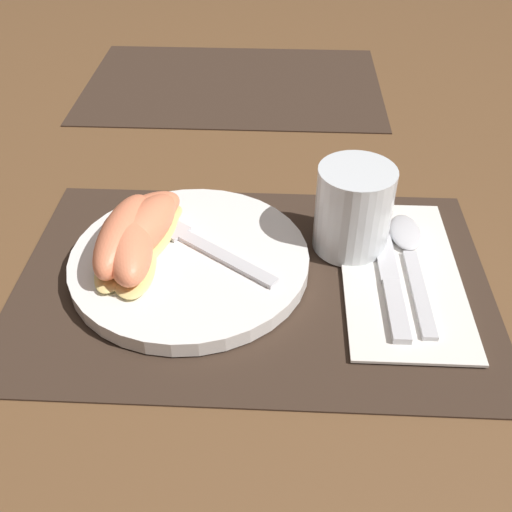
# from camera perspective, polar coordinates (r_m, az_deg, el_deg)

# --- Properties ---
(ground_plane) EXTENTS (3.00, 3.00, 0.00)m
(ground_plane) POSITION_cam_1_polar(r_m,az_deg,el_deg) (0.61, -0.30, -2.37)
(ground_plane) COLOR brown
(placemat) EXTENTS (0.47, 0.31, 0.00)m
(placemat) POSITION_cam_1_polar(r_m,az_deg,el_deg) (0.61, -0.30, -2.23)
(placemat) COLOR #38281E
(placemat) RESTS_ON ground_plane
(placemat_far) EXTENTS (0.47, 0.31, 0.00)m
(placemat_far) POSITION_cam_1_polar(r_m,az_deg,el_deg) (1.01, -2.19, 16.08)
(placemat_far) COLOR #38281E
(placemat_far) RESTS_ON ground_plane
(plate) EXTENTS (0.24, 0.24, 0.02)m
(plate) POSITION_cam_1_polar(r_m,az_deg,el_deg) (0.62, -6.31, -0.47)
(plate) COLOR white
(plate) RESTS_ON placemat
(juice_glass) EXTENTS (0.08, 0.08, 0.09)m
(juice_glass) POSITION_cam_1_polar(r_m,az_deg,el_deg) (0.63, 9.20, 4.00)
(juice_glass) COLOR silver
(juice_glass) RESTS_ON placemat
(napkin) EXTENTS (0.12, 0.24, 0.00)m
(napkin) POSITION_cam_1_polar(r_m,az_deg,el_deg) (0.62, 13.58, -1.59)
(napkin) COLOR white
(napkin) RESTS_ON placemat
(knife) EXTENTS (0.02, 0.20, 0.01)m
(knife) POSITION_cam_1_polar(r_m,az_deg,el_deg) (0.62, 12.53, -1.51)
(knife) COLOR silver
(knife) RESTS_ON napkin
(spoon) EXTENTS (0.03, 0.19, 0.01)m
(spoon) POSITION_cam_1_polar(r_m,az_deg,el_deg) (0.65, 14.34, 0.83)
(spoon) COLOR silver
(spoon) RESTS_ON napkin
(fork) EXTENTS (0.17, 0.13, 0.00)m
(fork) POSITION_cam_1_polar(r_m,az_deg,el_deg) (0.63, -6.45, 1.70)
(fork) COLOR silver
(fork) RESTS_ON plate
(citrus_wedge_0) EXTENTS (0.10, 0.11, 0.03)m
(citrus_wedge_0) POSITION_cam_1_polar(r_m,az_deg,el_deg) (0.64, -10.81, 3.67)
(citrus_wedge_0) COLOR #F4DB84
(citrus_wedge_0) RESTS_ON plate
(citrus_wedge_1) EXTENTS (0.09, 0.14, 0.04)m
(citrus_wedge_1) POSITION_cam_1_polar(r_m,az_deg,el_deg) (0.62, -10.82, 2.28)
(citrus_wedge_1) COLOR #F4DB84
(citrus_wedge_1) RESTS_ON plate
(citrus_wedge_2) EXTENTS (0.06, 0.14, 0.05)m
(citrus_wedge_2) POSITION_cam_1_polar(r_m,az_deg,el_deg) (0.61, -12.45, 1.75)
(citrus_wedge_2) COLOR #F4DB84
(citrus_wedge_2) RESTS_ON plate
(citrus_wedge_3) EXTENTS (0.07, 0.13, 0.04)m
(citrus_wedge_3) POSITION_cam_1_polar(r_m,az_deg,el_deg) (0.60, -11.85, 0.98)
(citrus_wedge_3) COLOR #F4DB84
(citrus_wedge_3) RESTS_ON plate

